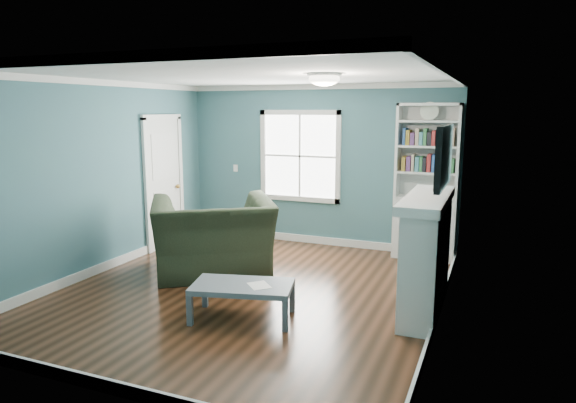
% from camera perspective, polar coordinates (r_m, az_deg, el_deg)
% --- Properties ---
extents(floor, '(5.00, 5.00, 0.00)m').
position_cam_1_polar(floor, '(6.43, -4.28, -9.92)').
color(floor, black).
rests_on(floor, ground).
extents(room_walls, '(5.00, 5.00, 5.00)m').
position_cam_1_polar(room_walls, '(6.07, -4.48, 4.23)').
color(room_walls, '#3E6877').
rests_on(room_walls, ground).
extents(trim, '(4.50, 5.00, 2.60)m').
position_cam_1_polar(trim, '(6.12, -4.43, 1.01)').
color(trim, white).
rests_on(trim, ground).
extents(window, '(1.40, 0.06, 1.50)m').
position_cam_1_polar(window, '(8.47, 1.33, 5.06)').
color(window, white).
rests_on(window, room_walls).
extents(bookshelf, '(0.90, 0.35, 2.31)m').
position_cam_1_polar(bookshelf, '(7.85, 15.05, 0.43)').
color(bookshelf, silver).
rests_on(bookshelf, ground).
extents(fireplace, '(0.44, 1.58, 1.30)m').
position_cam_1_polar(fireplace, '(5.84, 15.22, -5.81)').
color(fireplace, black).
rests_on(fireplace, ground).
extents(tv, '(0.06, 1.10, 0.65)m').
position_cam_1_polar(tv, '(5.63, 16.96, 4.82)').
color(tv, black).
rests_on(tv, fireplace).
extents(door, '(0.12, 0.98, 2.17)m').
position_cam_1_polar(door, '(8.48, -13.61, 2.22)').
color(door, silver).
rests_on(door, ground).
extents(ceiling_fixture, '(0.38, 0.38, 0.15)m').
position_cam_1_polar(ceiling_fixture, '(5.79, 4.05, 13.53)').
color(ceiling_fixture, white).
rests_on(ceiling_fixture, room_walls).
extents(light_switch, '(0.08, 0.01, 0.12)m').
position_cam_1_polar(light_switch, '(8.99, -5.84, 3.72)').
color(light_switch, white).
rests_on(light_switch, room_walls).
extents(recliner, '(1.87, 1.73, 1.37)m').
position_cam_1_polar(recliner, '(7.00, -8.35, -2.49)').
color(recliner, black).
rests_on(recliner, ground).
extents(coffee_table, '(1.16, 0.82, 0.38)m').
position_cam_1_polar(coffee_table, '(5.55, -5.09, -9.60)').
color(coffee_table, '#4F565F').
rests_on(coffee_table, ground).
extents(paper_sheet, '(0.32, 0.32, 0.00)m').
position_cam_1_polar(paper_sheet, '(5.47, -3.22, -9.28)').
color(paper_sheet, white).
rests_on(paper_sheet, coffee_table).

